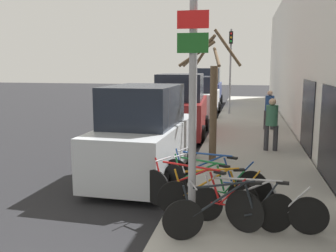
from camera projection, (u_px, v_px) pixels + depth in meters
The scene contains 18 objects.
ground_plane at pixel (179, 141), 13.79m from camera, with size 80.00×80.00×0.00m, color black.
sidewalk_curb at pixel (250, 129), 15.96m from camera, with size 3.20×32.00×0.15m.
building_facade at pixel (298, 53), 15.03m from camera, with size 0.23×32.00×6.50m.
signpost at pixel (193, 114), 5.64m from camera, with size 0.46×0.14×3.54m.
bicycle_0 at pixel (231, 213), 5.74m from camera, with size 2.00×0.84×0.88m.
bicycle_1 at pixel (255, 206), 6.06m from camera, with size 2.24×0.44×0.84m.
bicycle_2 at pixel (196, 195), 6.46m from camera, with size 2.27×1.20×0.94m.
bicycle_3 at pixel (217, 194), 6.62m from camera, with size 2.06×0.64×0.85m.
bicycle_4 at pixel (206, 185), 7.07m from camera, with size 1.92×1.21×0.87m.
bicycle_5 at pixel (212, 177), 7.54m from camera, with size 2.21×0.89×0.89m.
parked_car_0 at pixel (145, 136), 9.26m from camera, with size 2.06×4.43×2.29m.
parked_car_1 at pixel (181, 109), 14.56m from camera, with size 2.24×4.41×2.44m.
parked_car_2 at pixel (200, 98), 20.33m from camera, with size 2.16×4.78×2.17m.
parked_car_3 at pixel (207, 89), 25.78m from camera, with size 2.15×4.38×2.56m.
pedestrian_near at pixel (269, 107), 15.29m from camera, with size 0.42×0.35×1.59m.
pedestrian_far at pixel (272, 121), 11.46m from camera, with size 0.42×0.36×1.62m.
street_tree at pixel (212, 97), 10.24m from camera, with size 1.73×1.91×3.58m.
traffic_light at pixel (231, 60), 19.95m from camera, with size 0.20×0.30×4.50m.
Camera 1 is at (2.37, -2.12, 2.77)m, focal length 40.00 mm.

